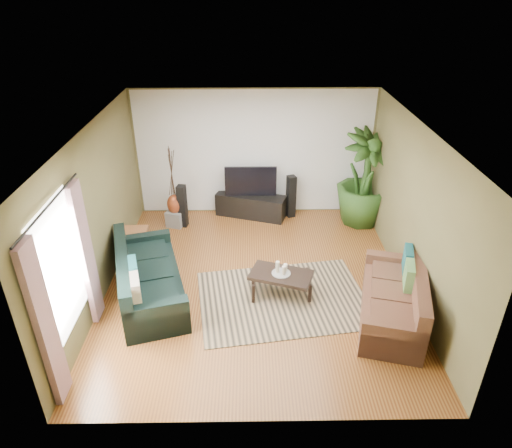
{
  "coord_description": "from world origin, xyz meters",
  "views": [
    {
      "loc": [
        -0.1,
        -6.36,
        4.65
      ],
      "look_at": [
        0.0,
        0.2,
        1.05
      ],
      "focal_mm": 32.0,
      "sensor_mm": 36.0,
      "label": 1
    }
  ],
  "objects_px": {
    "sofa_right": "(393,295)",
    "pedestal": "(176,218)",
    "television": "(251,181)",
    "potted_plant": "(365,178)",
    "coffee_table": "(281,284)",
    "speaker_right": "(291,196)",
    "side_table": "(134,244)",
    "tv_stand": "(251,206)",
    "vase": "(175,204)",
    "sofa_left": "(149,274)",
    "speaker_left": "(182,206)"
  },
  "relations": [
    {
      "from": "speaker_left",
      "to": "side_table",
      "type": "xyz_separation_m",
      "value": [
        -0.76,
        -1.16,
        -0.19
      ]
    },
    {
      "from": "pedestal",
      "to": "side_table",
      "type": "distance_m",
      "value": 1.33
    },
    {
      "from": "pedestal",
      "to": "television",
      "type": "bearing_deg",
      "value": 14.23
    },
    {
      "from": "speaker_right",
      "to": "vase",
      "type": "distance_m",
      "value": 2.47
    },
    {
      "from": "side_table",
      "to": "pedestal",
      "type": "bearing_deg",
      "value": 63.35
    },
    {
      "from": "sofa_left",
      "to": "tv_stand",
      "type": "height_order",
      "value": "sofa_left"
    },
    {
      "from": "pedestal",
      "to": "vase",
      "type": "distance_m",
      "value": 0.32
    },
    {
      "from": "tv_stand",
      "to": "side_table",
      "type": "bearing_deg",
      "value": -125.62
    },
    {
      "from": "vase",
      "to": "side_table",
      "type": "distance_m",
      "value": 1.35
    },
    {
      "from": "potted_plant",
      "to": "side_table",
      "type": "distance_m",
      "value": 4.74
    },
    {
      "from": "coffee_table",
      "to": "speaker_left",
      "type": "bearing_deg",
      "value": 148.01
    },
    {
      "from": "sofa_left",
      "to": "television",
      "type": "xyz_separation_m",
      "value": [
        1.64,
        2.81,
        0.39
      ]
    },
    {
      "from": "television",
      "to": "vase",
      "type": "xyz_separation_m",
      "value": [
        -1.57,
        -0.4,
        -0.33
      ]
    },
    {
      "from": "sofa_right",
      "to": "side_table",
      "type": "distance_m",
      "value": 4.66
    },
    {
      "from": "potted_plant",
      "to": "coffee_table",
      "type": "bearing_deg",
      "value": -126.43
    },
    {
      "from": "tv_stand",
      "to": "potted_plant",
      "type": "xyz_separation_m",
      "value": [
        2.33,
        -0.29,
        0.74
      ]
    },
    {
      "from": "tv_stand",
      "to": "vase",
      "type": "bearing_deg",
      "value": -147.57
    },
    {
      "from": "coffee_table",
      "to": "pedestal",
      "type": "height_order",
      "value": "coffee_table"
    },
    {
      "from": "television",
      "to": "potted_plant",
      "type": "bearing_deg",
      "value": -6.99
    },
    {
      "from": "sofa_left",
      "to": "sofa_right",
      "type": "xyz_separation_m",
      "value": [
        3.76,
        -0.61,
        0.0
      ]
    },
    {
      "from": "television",
      "to": "speaker_right",
      "type": "bearing_deg",
      "value": -1.02
    },
    {
      "from": "coffee_table",
      "to": "potted_plant",
      "type": "relative_size",
      "value": 0.5
    },
    {
      "from": "sofa_right",
      "to": "vase",
      "type": "height_order",
      "value": "sofa_right"
    },
    {
      "from": "speaker_left",
      "to": "potted_plant",
      "type": "bearing_deg",
      "value": 13.76
    },
    {
      "from": "tv_stand",
      "to": "television",
      "type": "relative_size",
      "value": 1.36
    },
    {
      "from": "coffee_table",
      "to": "television",
      "type": "relative_size",
      "value": 0.9
    },
    {
      "from": "sofa_right",
      "to": "pedestal",
      "type": "distance_m",
      "value": 4.78
    },
    {
      "from": "pedestal",
      "to": "sofa_right",
      "type": "bearing_deg",
      "value": -39.27
    },
    {
      "from": "potted_plant",
      "to": "pedestal",
      "type": "distance_m",
      "value": 3.99
    },
    {
      "from": "tv_stand",
      "to": "speaker_left",
      "type": "distance_m",
      "value": 1.49
    },
    {
      "from": "speaker_right",
      "to": "pedestal",
      "type": "relative_size",
      "value": 2.79
    },
    {
      "from": "sofa_left",
      "to": "vase",
      "type": "relative_size",
      "value": 5.12
    },
    {
      "from": "vase",
      "to": "side_table",
      "type": "relative_size",
      "value": 0.82
    },
    {
      "from": "tv_stand",
      "to": "pedestal",
      "type": "distance_m",
      "value": 1.63
    },
    {
      "from": "side_table",
      "to": "coffee_table",
      "type": "bearing_deg",
      "value": -24.44
    },
    {
      "from": "speaker_left",
      "to": "vase",
      "type": "xyz_separation_m",
      "value": [
        -0.16,
        0.02,
        0.03
      ]
    },
    {
      "from": "sofa_right",
      "to": "tv_stand",
      "type": "distance_m",
      "value": 4.02
    },
    {
      "from": "tv_stand",
      "to": "television",
      "type": "bearing_deg",
      "value": 0.0
    },
    {
      "from": "vase",
      "to": "sofa_right",
      "type": "bearing_deg",
      "value": -39.27
    },
    {
      "from": "sofa_right",
      "to": "speaker_right",
      "type": "relative_size",
      "value": 2.06
    },
    {
      "from": "sofa_right",
      "to": "vase",
      "type": "distance_m",
      "value": 4.77
    },
    {
      "from": "vase",
      "to": "sofa_left",
      "type": "bearing_deg",
      "value": -91.59
    },
    {
      "from": "speaker_right",
      "to": "vase",
      "type": "bearing_deg",
      "value": 169.9
    },
    {
      "from": "television",
      "to": "potted_plant",
      "type": "relative_size",
      "value": 0.55
    },
    {
      "from": "sofa_right",
      "to": "pedestal",
      "type": "bearing_deg",
      "value": -114.39
    },
    {
      "from": "pedestal",
      "to": "vase",
      "type": "bearing_deg",
      "value": 0.0
    },
    {
      "from": "coffee_table",
      "to": "side_table",
      "type": "bearing_deg",
      "value": 174.96
    },
    {
      "from": "side_table",
      "to": "television",
      "type": "bearing_deg",
      "value": 36.19
    },
    {
      "from": "sofa_right",
      "to": "vase",
      "type": "relative_size",
      "value": 4.49
    },
    {
      "from": "television",
      "to": "speaker_right",
      "type": "height_order",
      "value": "television"
    }
  ]
}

